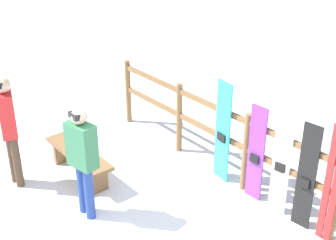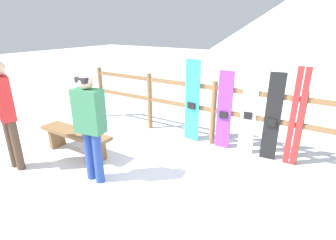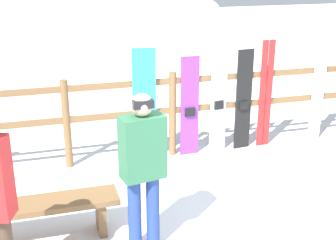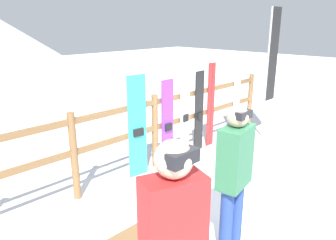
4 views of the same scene
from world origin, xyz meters
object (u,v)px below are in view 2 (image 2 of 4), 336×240
at_px(person_red, 5,107).
at_px(snowboard_purple, 224,111).
at_px(bench, 75,137).
at_px(ski_pair_red, 296,118).
at_px(snowboard_black_stripe, 272,118).
at_px(person_plaid_green, 90,122).
at_px(snowboard_white, 249,111).
at_px(snowboard_cyan, 192,102).

height_order(person_red, snowboard_purple, person_red).
relative_size(bench, ski_pair_red, 0.91).
relative_size(person_red, snowboard_black_stripe, 1.15).
bearing_deg(snowboard_purple, snowboard_black_stripe, 0.00).
relative_size(person_plaid_green, snowboard_white, 1.00).
bearing_deg(person_red, person_plaid_green, 17.99).
relative_size(person_red, snowboard_cyan, 1.08).
bearing_deg(snowboard_purple, person_red, -135.05).
relative_size(bench, snowboard_white, 0.92).
bearing_deg(person_red, snowboard_cyan, 53.54).
xyz_separation_m(snowboard_purple, snowboard_black_stripe, (0.82, 0.00, 0.03)).
relative_size(snowboard_cyan, snowboard_white, 1.00).
relative_size(person_plaid_green, ski_pair_red, 0.99).
height_order(person_plaid_green, person_red, person_red).
height_order(person_plaid_green, snowboard_white, same).
xyz_separation_m(bench, snowboard_cyan, (1.41, 1.63, 0.46)).
xyz_separation_m(person_plaid_green, snowboard_purple, (1.15, 2.03, -0.21)).
height_order(person_plaid_green, ski_pair_red, ski_pair_red).
relative_size(person_red, snowboard_white, 1.08).
distance_m(person_red, ski_pair_red, 4.39).
distance_m(bench, person_red, 1.15).
relative_size(person_plaid_green, person_red, 0.93).
bearing_deg(ski_pair_red, snowboard_white, -179.74).
relative_size(bench, snowboard_cyan, 0.92).
bearing_deg(snowboard_white, ski_pair_red, 0.26).
height_order(bench, snowboard_purple, snowboard_purple).
bearing_deg(person_plaid_green, snowboard_black_stripe, 45.89).
bearing_deg(ski_pair_red, person_red, -145.84).
relative_size(snowboard_cyan, snowboard_purple, 1.10).
xyz_separation_m(snowboard_black_stripe, ski_pair_red, (0.35, 0.00, 0.06)).
distance_m(bench, snowboard_white, 3.01).
bearing_deg(snowboard_purple, snowboard_cyan, 179.99).
height_order(snowboard_cyan, ski_pair_red, ski_pair_red).
bearing_deg(snowboard_cyan, ski_pair_red, 0.11).
distance_m(snowboard_white, ski_pair_red, 0.74).
distance_m(person_plaid_green, person_red, 1.38).
relative_size(snowboard_white, snowboard_black_stripe, 1.07).
relative_size(person_red, ski_pair_red, 1.07).
bearing_deg(snowboard_purple, person_plaid_green, -119.53).
height_order(snowboard_purple, snowboard_black_stripe, snowboard_black_stripe).
xyz_separation_m(snowboard_cyan, ski_pair_red, (1.81, 0.00, 0.01)).
height_order(person_plaid_green, snowboard_purple, person_plaid_green).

